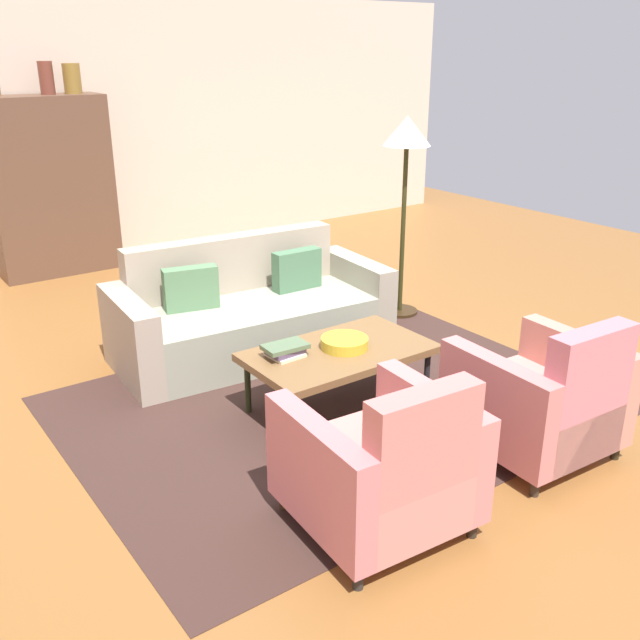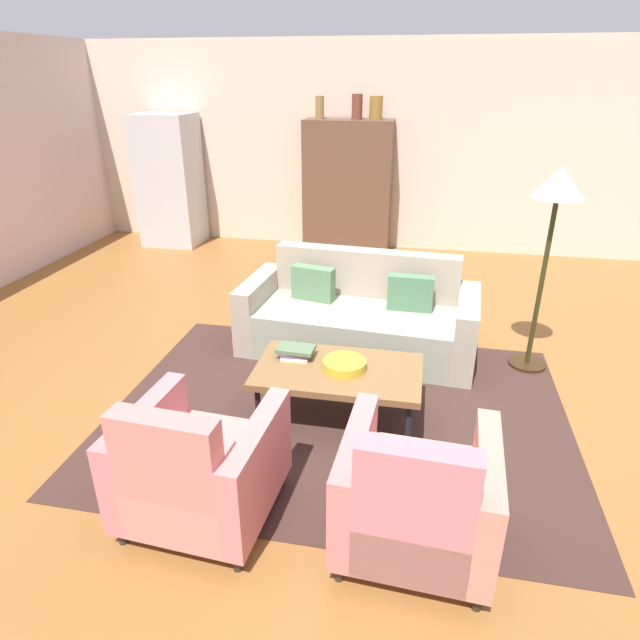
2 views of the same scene
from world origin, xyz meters
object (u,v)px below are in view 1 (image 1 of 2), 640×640
couch (248,315)px  vase_small (72,78)px  armchair_right (544,402)px  vase_round (46,78)px  armchair_left (385,470)px  coffee_table (339,354)px  cabinet (51,187)px  book_stack (285,350)px  floor_lamp (406,150)px  fruit_bowl (345,343)px

couch → vase_small: vase_small is taller
armchair_right → vase_round: (-1.05, 5.34, 1.61)m
armchair_left → couch: bearing=79.4°
coffee_table → cabinet: cabinet is taller
couch → vase_small: bearing=-81.5°
book_stack → floor_lamp: 2.33m
cabinet → vase_round: size_ratio=5.74×
cabinet → vase_round: bearing=-2.7°
cabinet → vase_small: bearing=-0.8°
cabinet → fruit_bowl: bearing=-81.8°
armchair_left → armchair_right: (1.20, -0.00, 0.00)m
cabinet → floor_lamp: size_ratio=1.05×
book_stack → vase_round: vase_round is taller
armchair_left → fruit_bowl: (0.65, 1.17, 0.10)m
coffee_table → cabinet: bearing=97.6°
fruit_bowl → book_stack: (-0.39, 0.11, 0.01)m
vase_small → floor_lamp: vase_small is taller
cabinet → floor_lamp: bearing=-56.0°
couch → vase_round: vase_round is taller
couch → floor_lamp: bearing=-178.9°
vase_small → cabinet: bearing=179.2°
armchair_left → vase_round: (0.15, 5.34, 1.61)m
vase_round → floor_lamp: 3.70m
book_stack → vase_round: (-0.11, 4.07, 1.50)m
fruit_bowl → cabinet: cabinet is taller
fruit_bowl → vase_round: vase_round is taller
fruit_bowl → floor_lamp: size_ratio=0.18×
coffee_table → cabinet: size_ratio=0.67×
floor_lamp → cabinet: bearing=124.0°
coffee_table → armchair_right: bearing=-62.9°
armchair_left → cabinet: 5.38m
coffee_table → armchair_left: size_ratio=1.36×
couch → vase_small: (-0.21, 2.99, 1.66)m
couch → vase_round: size_ratio=6.90×
coffee_table → floor_lamp: bearing=35.8°
vase_round → vase_small: (0.25, 0.00, -0.01)m
armchair_left → fruit_bowl: armchair_left is taller
fruit_bowl → cabinet: size_ratio=0.17×
couch → cabinet: bearing=-74.9°
book_stack → vase_round: 4.33m
armchair_right → vase_round: 5.68m
coffee_table → fruit_bowl: 0.08m
book_stack → vase_small: size_ratio=0.98×
coffee_table → floor_lamp: size_ratio=0.70×
vase_small → fruit_bowl: bearing=-86.6°
coffee_table → vase_round: vase_round is taller
couch → cabinet: 3.11m
armchair_left → vase_small: size_ratio=3.03×
coffee_table → fruit_bowl: size_ratio=3.86×
couch → floor_lamp: 1.91m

